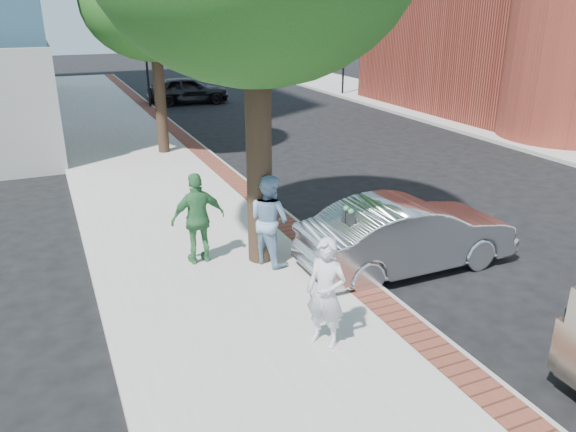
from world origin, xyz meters
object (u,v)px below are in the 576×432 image
bg_car (188,90)px  sedan_silver (408,234)px  parking_meter (348,228)px  person_officer (269,219)px  person_green (198,218)px  person_gray (326,293)px

bg_car → sedan_silver: bearing=-177.9°
parking_meter → sedan_silver: 1.60m
person_officer → person_green: bearing=40.0°
parking_meter → person_gray: (-1.44, -1.88, -0.16)m
parking_meter → person_officer: bearing=131.8°
person_gray → person_officer: bearing=138.1°
person_gray → bg_car: (4.01, 24.43, -0.29)m
parking_meter → person_gray: person_gray is taller
person_gray → bg_car: bearing=134.5°
sedan_silver → person_gray: bearing=123.9°
person_officer → person_gray: bearing=149.7°
parking_meter → person_green: 3.09m
person_green → bg_car: (5.01, 20.67, -0.36)m
person_green → bg_car: size_ratio=0.43×
parking_meter → person_green: person_green is taller
parking_meter → person_gray: bearing=-127.5°
parking_meter → sedan_silver: (1.53, 0.15, -0.45)m
person_gray → person_green: (-1.00, 3.76, 0.07)m
person_officer → bg_car: bearing=-34.4°
parking_meter → person_gray: 2.37m
parking_meter → sedan_silver: bearing=5.5°
person_gray → person_officer: person_officer is taller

